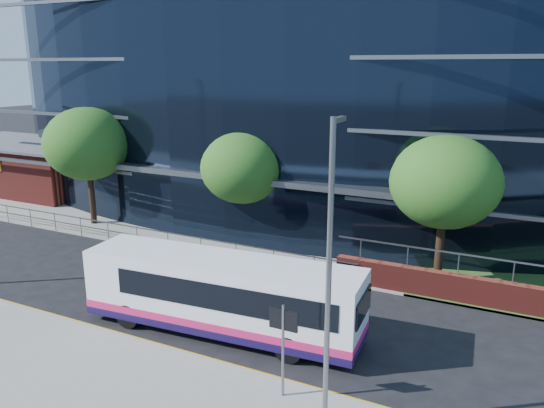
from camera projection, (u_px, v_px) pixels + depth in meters
The scene contains 14 objects.
ground at pixel (186, 340), 18.47m from camera, with size 200.00×200.00×0.00m, color black.
kerb at pixel (168, 351), 17.58m from camera, with size 80.00×0.25×0.16m, color gray.
yellow_line_outer at pixel (172, 350), 17.77m from camera, with size 80.00×0.08×0.01m, color gold.
yellow_line_inner at pixel (174, 348), 17.90m from camera, with size 80.00×0.08×0.01m, color gold.
far_forecourt at pixel (211, 230), 30.57m from camera, with size 50.00×8.00×0.10m, color gray.
glass_office at pixel (310, 84), 36.24m from camera, with size 44.00×23.10×16.00m.
brick_pavilion at pixel (45, 168), 39.11m from camera, with size 8.60×6.66×4.40m.
guard_railings at pixel (137, 232), 27.76m from camera, with size 24.00×0.05×1.10m.
street_sign at pixel (283, 331), 14.62m from camera, with size 0.85×0.09×2.80m.
tree_far_a at pixel (87, 144), 30.61m from camera, with size 4.95×4.95×6.98m.
tree_far_b at pixel (243, 168), 26.93m from camera, with size 4.29×4.29×6.05m.
tree_far_c at pixel (445, 182), 22.13m from camera, with size 4.62×4.62×6.51m.
streetlight_east at pixel (329, 270), 12.89m from camera, with size 0.15×0.77×8.00m.
city_bus at pixel (223, 294), 18.66m from camera, with size 10.28×3.06×2.74m.
Camera 1 is at (10.09, -13.60, 9.26)m, focal length 35.00 mm.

